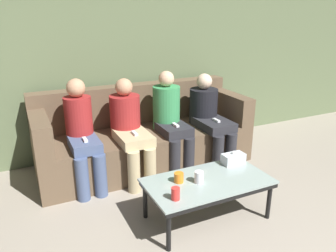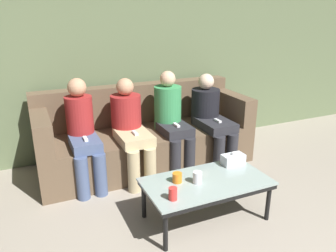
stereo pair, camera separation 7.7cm
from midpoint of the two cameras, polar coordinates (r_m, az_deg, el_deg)
wall_back at (r=4.26m, az=-6.32°, el=12.58°), size 12.00×0.06×2.60m
couch at (r=4.01m, az=-3.51°, el=-1.91°), size 2.51×0.91×0.94m
coffee_table at (r=2.96m, az=7.43°, el=-10.06°), size 1.10×0.59×0.39m
cup_near_left at (r=2.87m, az=2.39°, el=-8.98°), size 0.08×0.08×0.09m
cup_near_right at (r=2.62m, az=1.71°, el=-11.71°), size 0.07×0.07×0.10m
cup_far_center at (r=2.87m, az=5.92°, el=-8.90°), size 0.08×0.08×0.11m
tissue_box at (r=3.26m, az=11.93°, el=-5.68°), size 0.22×0.12×0.13m
seated_person_left_end at (r=3.52m, az=-14.03°, el=-0.91°), size 0.31×0.63×1.15m
seated_person_mid_left at (r=3.63m, az=-6.04°, el=0.05°), size 0.34×0.73×1.11m
seated_person_mid_right at (r=3.82m, az=1.15°, el=1.46°), size 0.32×0.63×1.15m
seated_person_right_end at (r=4.05m, az=7.92°, el=1.86°), size 0.35×0.74×1.08m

